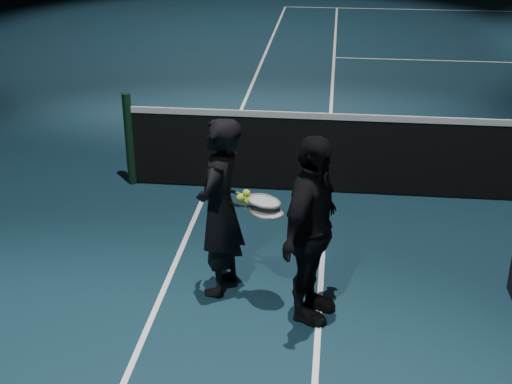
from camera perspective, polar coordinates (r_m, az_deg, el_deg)
net_post_left at (r=8.38m, az=-10.09°, el=4.17°), size 0.10×0.10×1.10m
player_a at (r=6.02m, az=-2.91°, el=-1.28°), size 0.50×0.65×1.59m
player_b at (r=5.66m, az=4.43°, el=-3.11°), size 0.68×1.01×1.59m
racket_lower at (r=5.79m, az=0.86°, el=-1.65°), size 0.71×0.47×0.03m
racket_upper at (r=5.81m, az=0.62°, el=-0.73°), size 0.71×0.43×0.10m
tennis_balls at (r=5.85m, az=-0.79°, el=-0.51°), size 0.12×0.10×0.12m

